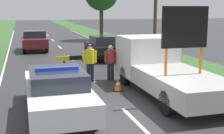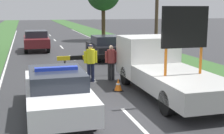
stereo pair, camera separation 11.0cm
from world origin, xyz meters
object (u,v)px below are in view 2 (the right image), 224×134
(pedestrian_civilian, at_px, (111,60))
(utility_pole, at_px, (157,4))
(queued_car_sedan_black, at_px, (106,47))
(traffic_cone_centre_front, at_px, (118,85))
(traffic_cone_near_police, at_px, (161,70))
(police_car, at_px, (57,91))
(queued_car_wagon_maroon, at_px, (36,40))
(traffic_cone_near_truck, at_px, (129,69))
(road_barrier, at_px, (95,58))
(police_officer, at_px, (91,60))
(work_truck, at_px, (162,67))

(pedestrian_civilian, xyz_separation_m, utility_pole, (3.89, 3.95, 2.54))
(pedestrian_civilian, distance_m, queued_car_sedan_black, 6.00)
(traffic_cone_centre_front, bearing_deg, traffic_cone_near_police, 38.97)
(pedestrian_civilian, distance_m, traffic_cone_near_police, 2.73)
(traffic_cone_centre_front, bearing_deg, police_car, -141.79)
(traffic_cone_near_police, bearing_deg, queued_car_sedan_black, 103.64)
(traffic_cone_centre_front, distance_m, queued_car_wagon_maroon, 13.29)
(traffic_cone_near_truck, xyz_separation_m, utility_pole, (2.79, 3.29, 3.15))
(traffic_cone_near_truck, bearing_deg, road_barrier, 169.30)
(pedestrian_civilian, xyz_separation_m, queued_car_sedan_black, (1.29, 5.86, -0.16))
(police_car, height_order, traffic_cone_near_police, police_car)
(police_car, xyz_separation_m, police_officer, (1.88, 3.88, 0.27))
(pedestrian_civilian, xyz_separation_m, traffic_cone_centre_front, (-0.25, -1.93, -0.69))
(pedestrian_civilian, bearing_deg, queued_car_sedan_black, 86.36)
(pedestrian_civilian, distance_m, queued_car_wagon_maroon, 11.45)
(traffic_cone_centre_front, xyz_separation_m, utility_pole, (4.14, 5.88, 3.22))
(queued_car_sedan_black, relative_size, queued_car_wagon_maroon, 0.97)
(road_barrier, bearing_deg, queued_car_sedan_black, 74.86)
(traffic_cone_centre_front, xyz_separation_m, traffic_cone_near_truck, (1.35, 2.58, 0.08))
(work_truck, height_order, utility_pole, utility_pole)
(police_car, height_order, queued_car_sedan_black, queued_car_sedan_black)
(traffic_cone_centre_front, bearing_deg, police_officer, 111.28)
(road_barrier, distance_m, traffic_cone_near_police, 3.26)
(work_truck, relative_size, traffic_cone_centre_front, 12.83)
(police_officer, relative_size, queued_car_wagon_maroon, 0.41)
(work_truck, bearing_deg, police_officer, -45.75)
(police_car, relative_size, police_officer, 2.96)
(work_truck, distance_m, traffic_cone_near_truck, 3.26)
(police_car, xyz_separation_m, traffic_cone_centre_front, (2.59, 2.04, -0.48))
(police_car, height_order, traffic_cone_centre_front, police_car)
(road_barrier, bearing_deg, traffic_cone_centre_front, -79.17)
(traffic_cone_near_truck, xyz_separation_m, queued_car_sedan_black, (0.19, 5.21, 0.45))
(road_barrier, bearing_deg, police_officer, -107.17)
(road_barrier, bearing_deg, traffic_cone_near_truck, -5.47)
(queued_car_sedan_black, bearing_deg, police_car, 67.22)
(police_officer, xyz_separation_m, queued_car_wagon_maroon, (-1.91, 11.18, -0.17))
(pedestrian_civilian, relative_size, utility_pole, 0.24)
(police_car, distance_m, utility_pole, 10.75)
(queued_car_sedan_black, bearing_deg, utility_pole, 143.62)
(pedestrian_civilian, relative_size, traffic_cone_near_truck, 2.44)
(work_truck, xyz_separation_m, traffic_cone_near_police, (1.30, 2.92, -0.75))
(police_officer, distance_m, traffic_cone_near_police, 3.69)
(utility_pole, bearing_deg, queued_car_wagon_maroon, 133.46)
(queued_car_wagon_maroon, xyz_separation_m, utility_pole, (6.77, -7.14, 2.65))
(work_truck, height_order, road_barrier, work_truck)
(queued_car_sedan_black, bearing_deg, work_truck, 90.20)
(traffic_cone_near_truck, distance_m, queued_car_wagon_maroon, 11.18)
(road_barrier, distance_m, queued_car_sedan_black, 5.23)
(police_car, height_order, road_barrier, police_car)
(traffic_cone_near_police, distance_m, utility_pole, 4.97)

